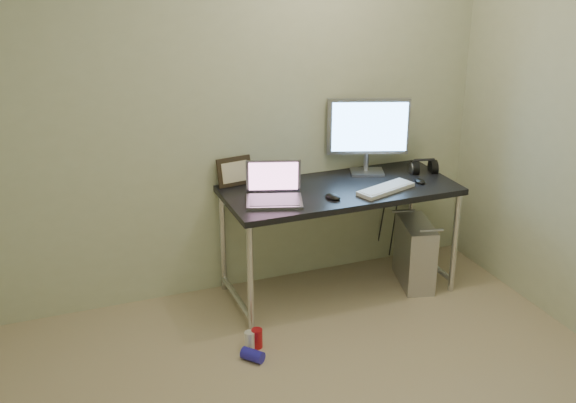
{
  "coord_description": "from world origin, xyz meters",
  "views": [
    {
      "loc": [
        -1.29,
        -2.57,
        2.38
      ],
      "look_at": [
        0.12,
        1.07,
        0.85
      ],
      "focal_mm": 45.0,
      "sensor_mm": 36.0,
      "label": 1
    }
  ],
  "objects": [
    {
      "name": "picture_frame",
      "position": [
        -0.01,
        1.71,
        0.84
      ],
      "size": [
        0.24,
        0.1,
        0.19
      ],
      "primitive_type": "cube",
      "rotation": [
        -0.21,
        0.0,
        0.13
      ],
      "color": "black",
      "rests_on": "desk"
    },
    {
      "name": "can_blue",
      "position": [
        -0.2,
        0.81,
        0.04
      ],
      "size": [
        0.14,
        0.15,
        0.07
      ],
      "primitive_type": "cylinder",
      "rotation": [
        1.57,
        0.0,
        0.68
      ],
      "color": "#2720BE",
      "rests_on": "ground"
    },
    {
      "name": "mouse_left",
      "position": [
        0.49,
        1.25,
        0.77
      ],
      "size": [
        0.11,
        0.13,
        0.04
      ],
      "primitive_type": "ellipsoid",
      "rotation": [
        0.0,
        0.0,
        0.34
      ],
      "color": "black",
      "rests_on": "desk"
    },
    {
      "name": "laptop",
      "position": [
        0.14,
        1.36,
        0.81
      ],
      "size": [
        0.41,
        0.37,
        0.24
      ],
      "rotation": [
        0.0,
        0.0,
        -0.32
      ],
      "color": "#A2A1A9",
      "rests_on": "desk"
    },
    {
      "name": "wall_back",
      "position": [
        0.0,
        1.75,
        1.25
      ],
      "size": [
        3.5,
        0.02,
        2.5
      ],
      "primitive_type": "cube",
      "color": "beige",
      "rests_on": "ground"
    },
    {
      "name": "can_red",
      "position": [
        -0.13,
        0.94,
        0.06
      ],
      "size": [
        0.08,
        0.08,
        0.12
      ],
      "primitive_type": "cylinder",
      "rotation": [
        0.0,
        0.0,
        -0.25
      ],
      "color": "red",
      "rests_on": "ground"
    },
    {
      "name": "cable_b",
      "position": [
        1.2,
        1.68,
        0.38
      ],
      "size": [
        0.02,
        0.11,
        0.71
      ],
      "primitive_type": "cylinder",
      "rotation": [
        0.14,
        0.0,
        0.09
      ],
      "color": "black",
      "rests_on": "ground"
    },
    {
      "name": "headphones",
      "position": [
        1.28,
        1.48,
        0.78
      ],
      "size": [
        0.2,
        0.12,
        0.12
      ],
      "rotation": [
        0.0,
        0.0,
        -0.24
      ],
      "color": "black",
      "rests_on": "desk"
    },
    {
      "name": "can_white",
      "position": [
        -0.17,
        0.93,
        0.06
      ],
      "size": [
        0.08,
        0.08,
        0.11
      ],
      "primitive_type": "cylinder",
      "rotation": [
        0.0,
        0.0,
        -0.47
      ],
      "color": "white",
      "rests_on": "ground"
    },
    {
      "name": "cable_a",
      "position": [
        1.11,
        1.7,
        0.4
      ],
      "size": [
        0.01,
        0.16,
        0.69
      ],
      "primitive_type": "cylinder",
      "rotation": [
        0.21,
        0.0,
        0.0
      ],
      "color": "black",
      "rests_on": "ground"
    },
    {
      "name": "mouse_right",
      "position": [
        1.15,
        1.31,
        0.77
      ],
      "size": [
        0.08,
        0.11,
        0.03
      ],
      "primitive_type": "ellipsoid",
      "rotation": [
        0.0,
        0.0,
        -0.14
      ],
      "color": "black",
      "rests_on": "desk"
    },
    {
      "name": "keyboard",
      "position": [
        0.87,
        1.25,
        0.76
      ],
      "size": [
        0.43,
        0.26,
        0.02
      ],
      "primitive_type": "cube",
      "rotation": [
        0.0,
        0.0,
        0.33
      ],
      "color": "silver",
      "rests_on": "desk"
    },
    {
      "name": "tower_computer",
      "position": [
        1.16,
        1.32,
        0.23
      ],
      "size": [
        0.3,
        0.47,
        0.48
      ],
      "rotation": [
        0.0,
        0.0,
        -0.26
      ],
      "color": "silver",
      "rests_on": "ground"
    },
    {
      "name": "webcam",
      "position": [
        0.28,
        1.65,
        0.84
      ],
      "size": [
        0.05,
        0.04,
        0.12
      ],
      "rotation": [
        0.0,
        0.0,
        0.27
      ],
      "color": "silver",
      "rests_on": "desk"
    },
    {
      "name": "monitor",
      "position": [
        0.91,
        1.62,
        1.05
      ],
      "size": [
        0.53,
        0.23,
        0.52
      ],
      "rotation": [
        0.0,
        0.0,
        -0.35
      ],
      "color": "#A2A1A9",
      "rests_on": "desk"
    },
    {
      "name": "desk",
      "position": [
        0.62,
        1.42,
        0.67
      ],
      "size": [
        1.52,
        0.67,
        0.75
      ],
      "color": "black",
      "rests_on": "ground"
    }
  ]
}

